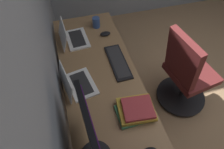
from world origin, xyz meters
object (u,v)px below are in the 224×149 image
at_px(book_stack_far, 136,110).
at_px(coffee_mug, 96,22).
at_px(laptop_left, 71,37).
at_px(office_chair, 185,76).
at_px(laptop_leftmost, 75,83).
at_px(drawer_pedestal, 95,84).
at_px(mouse_main, 105,34).
at_px(keyboard_main, 118,62).
at_px(monitor_primary, 93,142).

relative_size(book_stack_far, coffee_mug, 2.41).
bearing_deg(laptop_left, office_chair, -116.79).
bearing_deg(office_chair, laptop_leftmost, 92.00).
height_order(coffee_mug, office_chair, office_chair).
bearing_deg(drawer_pedestal, book_stack_far, -162.43).
bearing_deg(mouse_main, book_stack_far, 179.50).
bearing_deg(office_chair, laptop_left, 63.21).
xyz_separation_m(drawer_pedestal, keyboard_main, (-0.11, -0.21, 0.39)).
height_order(drawer_pedestal, coffee_mug, coffee_mug).
relative_size(laptop_leftmost, office_chair, 0.34).
height_order(monitor_primary, coffee_mug, monitor_primary).
bearing_deg(monitor_primary, laptop_left, -0.95).
height_order(laptop_leftmost, coffee_mug, laptop_leftmost).
xyz_separation_m(monitor_primary, laptop_leftmost, (0.57, 0.03, -0.21)).
xyz_separation_m(laptop_left, mouse_main, (-0.01, -0.33, -0.03)).
xyz_separation_m(laptop_left, keyboard_main, (-0.40, -0.35, -0.04)).
relative_size(laptop_left, keyboard_main, 0.76).
distance_m(keyboard_main, coffee_mug, 0.56).
bearing_deg(keyboard_main, drawer_pedestal, 63.67).
bearing_deg(keyboard_main, monitor_primary, 153.36).
distance_m(mouse_main, coffee_mug, 0.17).
xyz_separation_m(monitor_primary, laptop_left, (1.13, -0.02, -0.21)).
height_order(laptop_left, office_chair, office_chair).
xyz_separation_m(laptop_left, coffee_mug, (0.15, -0.28, 0.01)).
bearing_deg(coffee_mug, book_stack_far, -177.43).
bearing_deg(laptop_leftmost, laptop_left, -5.37).
relative_size(monitor_primary, book_stack_far, 2.07).
distance_m(monitor_primary, keyboard_main, 0.85).
relative_size(keyboard_main, book_stack_far, 1.52).
bearing_deg(laptop_leftmost, mouse_main, -34.95).
bearing_deg(monitor_primary, laptop_leftmost, 3.41).
bearing_deg(mouse_main, office_chair, -126.32).
relative_size(laptop_leftmost, coffee_mug, 2.89).
bearing_deg(book_stack_far, coffee_mug, 2.57).
bearing_deg(keyboard_main, book_stack_far, 177.74).
bearing_deg(book_stack_far, mouse_main, -0.50).
height_order(book_stack_far, office_chair, office_chair).
bearing_deg(keyboard_main, laptop_left, 40.67).
xyz_separation_m(monitor_primary, coffee_mug, (1.28, -0.30, -0.20)).
relative_size(mouse_main, book_stack_far, 0.37).
relative_size(laptop_left, office_chair, 0.33).
xyz_separation_m(laptop_leftmost, laptop_left, (0.56, -0.05, -0.00)).
bearing_deg(drawer_pedestal, mouse_main, -34.84).
bearing_deg(mouse_main, drawer_pedestal, 145.16).
xyz_separation_m(monitor_primary, keyboard_main, (0.73, -0.36, -0.24)).
relative_size(monitor_primary, mouse_main, 5.54).
bearing_deg(monitor_primary, drawer_pedestal, -10.28).
distance_m(laptop_left, keyboard_main, 0.53).
xyz_separation_m(laptop_leftmost, book_stack_far, (-0.35, -0.38, -0.01)).
height_order(monitor_primary, keyboard_main, monitor_primary).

